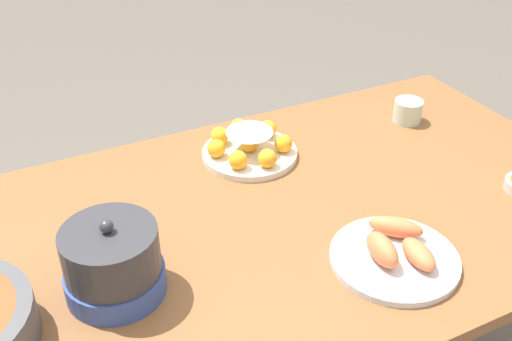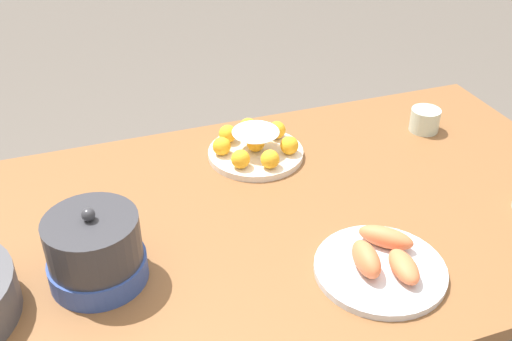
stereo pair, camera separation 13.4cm
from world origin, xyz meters
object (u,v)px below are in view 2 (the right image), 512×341
object	(u,v)px
seafood_platter	(381,263)
dining_table	(256,253)
cup_near	(425,120)
cake_plate	(255,147)
warming_pot	(95,250)

from	to	relation	value
seafood_platter	dining_table	bearing A→B (deg)	-53.40
dining_table	cup_near	bearing A→B (deg)	-158.58
dining_table	cake_plate	size ratio (longest dim) A/B	6.86
dining_table	seafood_platter	bearing A→B (deg)	126.60
dining_table	cake_plate	distance (m)	0.28
seafood_platter	warming_pot	size ratio (longest dim) A/B	1.38
dining_table	warming_pot	size ratio (longest dim) A/B	8.88
dining_table	cup_near	size ratio (longest dim) A/B	20.97
cake_plate	warming_pot	world-z (taller)	warming_pot
dining_table	cake_plate	world-z (taller)	cake_plate
dining_table	warming_pot	distance (m)	0.37
cake_plate	cup_near	bearing A→B (deg)	176.84
seafood_platter	cup_near	bearing A→B (deg)	-130.49
seafood_platter	warming_pot	distance (m)	0.52
seafood_platter	cup_near	xyz separation A→B (m)	(-0.37, -0.44, 0.01)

